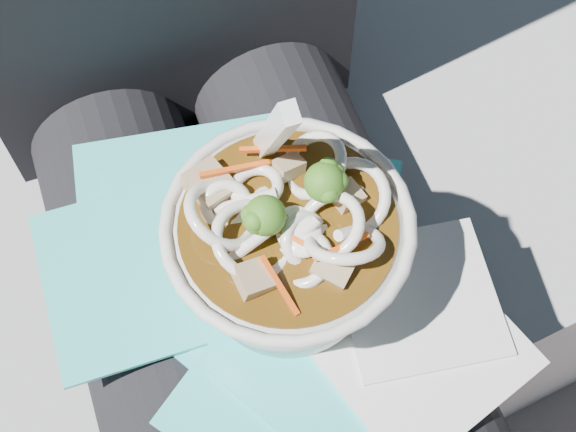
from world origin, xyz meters
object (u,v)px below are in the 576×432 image
object	(u,v)px
lap	(265,326)
plastic_bag	(227,272)
stone_ledge	(233,304)
udon_bowl	(288,246)
person_body	(230,223)

from	to	relation	value
lap	plastic_bag	xyz separation A→B (m)	(-0.02, 0.02, 0.08)
stone_ledge	udon_bowl	xyz separation A→B (m)	(0.02, -0.15, 0.45)
stone_ledge	udon_bowl	world-z (taller)	udon_bowl
plastic_bag	udon_bowl	bearing A→B (deg)	-31.34
stone_ledge	person_body	xyz separation A→B (m)	(0.00, -0.06, 0.33)
person_body	plastic_bag	xyz separation A→B (m)	(-0.02, -0.07, 0.06)
person_body	udon_bowl	xyz separation A→B (m)	(0.02, -0.09, 0.12)
stone_ledge	udon_bowl	distance (m)	0.48
person_body	plastic_bag	bearing A→B (deg)	-106.96
stone_ledge	plastic_bag	distance (m)	0.41
lap	plastic_bag	bearing A→B (deg)	132.27
person_body	lap	bearing A→B (deg)	-90.00
stone_ledge	plastic_bag	world-z (taller)	plastic_bag
stone_ledge	lap	size ratio (longest dim) A/B	2.08
plastic_bag	lap	bearing A→B (deg)	-47.73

